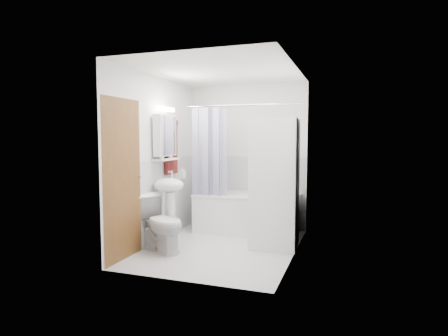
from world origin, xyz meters
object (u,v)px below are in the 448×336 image
(bathtub, at_px, (247,211))
(sink, at_px, (169,195))
(toilet, at_px, (161,223))
(washer_dryer, at_px, (275,183))

(bathtub, bearing_deg, sink, -130.64)
(bathtub, relative_size, toilet, 2.14)
(sink, distance_m, washer_dryer, 1.49)
(washer_dryer, bearing_deg, bathtub, 129.39)
(sink, bearing_deg, bathtub, 49.36)
(washer_dryer, height_order, toilet, washer_dryer)
(sink, relative_size, toilet, 1.38)
(washer_dryer, xyz_separation_m, toilet, (-1.40, -0.71, -0.52))
(bathtub, height_order, sink, sink)
(toilet, bearing_deg, sink, 28.86)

